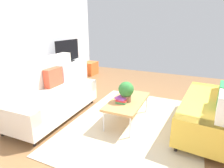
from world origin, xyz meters
TOP-DOWN VIEW (x-y plane):
  - ground_plane at (0.00, 0.00)m, footprint 7.68×7.68m
  - wall_far at (0.00, 2.80)m, footprint 6.40×0.12m
  - area_rug at (-0.09, -0.19)m, footprint 2.90×2.20m
  - couch_beige at (-0.42, 1.43)m, footprint 1.92×0.88m
  - couch_green at (0.24, -1.41)m, footprint 1.97×1.02m
  - coffee_table at (-0.04, 0.01)m, footprint 1.10×0.56m
  - tv_console at (1.50, 2.46)m, footprint 1.40×0.44m
  - tv at (1.50, 2.44)m, footprint 1.00×0.20m
  - storage_trunk at (2.60, 2.36)m, footprint 0.52×0.40m
  - potted_plant at (-0.10, 0.02)m, footprint 0.27×0.27m
  - table_book_0 at (-0.14, 0.06)m, footprint 0.24×0.18m
  - table_book_1 at (-0.14, 0.06)m, footprint 0.25×0.19m
  - table_book_2 at (-0.14, 0.06)m, footprint 0.28×0.23m
  - vase_0 at (0.92, 2.51)m, footprint 0.11×0.11m
  - vase_1 at (1.09, 2.51)m, footprint 0.09×0.09m
  - bottle_0 at (1.25, 2.42)m, footprint 0.04×0.04m
  - bottle_1 at (1.34, 2.42)m, footprint 0.06×0.06m

SIDE VIEW (x-z plane):
  - ground_plane at x=0.00m, z-range 0.00..0.00m
  - area_rug at x=-0.09m, z-range 0.00..0.01m
  - storage_trunk at x=2.60m, z-range 0.00..0.44m
  - tv_console at x=1.50m, z-range 0.00..0.64m
  - coffee_table at x=-0.04m, z-range 0.18..0.60m
  - table_book_0 at x=-0.14m, z-range 0.42..0.45m
  - couch_beige at x=-0.42m, z-range -0.10..1.00m
  - couch_green at x=0.24m, z-range -0.10..1.00m
  - table_book_1 at x=-0.14m, z-range 0.45..0.49m
  - table_book_2 at x=-0.14m, z-range 0.49..0.52m
  - potted_plant at x=-0.10m, z-range 0.44..0.80m
  - bottle_1 at x=1.34m, z-range 0.64..0.79m
  - vase_1 at x=1.09m, z-range 0.64..0.79m
  - vase_0 at x=0.92m, z-range 0.64..0.83m
  - bottle_0 at x=1.25m, z-range 0.64..0.88m
  - tv at x=1.50m, z-range 0.63..1.27m
  - wall_far at x=0.00m, z-range 0.00..2.90m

